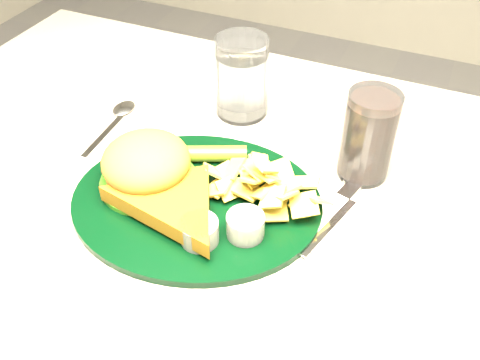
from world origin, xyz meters
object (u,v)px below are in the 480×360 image
object	(u,v)px
dinner_plate	(195,183)
fork_napkin	(331,222)
table	(234,343)
water_glass	(242,77)
cola_glass	(368,136)

from	to	relation	value
dinner_plate	fork_napkin	size ratio (longest dim) A/B	2.11
table	water_glass	size ratio (longest dim) A/B	9.12
table	water_glass	world-z (taller)	water_glass
dinner_plate	table	bearing A→B (deg)	30.90
dinner_plate	fork_napkin	xyz separation A→B (m)	(0.18, 0.03, -0.03)
fork_napkin	table	bearing A→B (deg)	-165.41
table	cola_glass	xyz separation A→B (m)	(0.15, 0.12, 0.44)
dinner_plate	cola_glass	size ratio (longest dim) A/B	2.55
fork_napkin	cola_glass	bearing A→B (deg)	100.08
water_glass	fork_napkin	size ratio (longest dim) A/B	0.82
dinner_plate	cola_glass	distance (m)	0.24
dinner_plate	water_glass	bearing A→B (deg)	84.08
dinner_plate	water_glass	distance (m)	0.23
table	dinner_plate	bearing A→B (deg)	-135.04
water_glass	cola_glass	bearing A→B (deg)	-18.30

